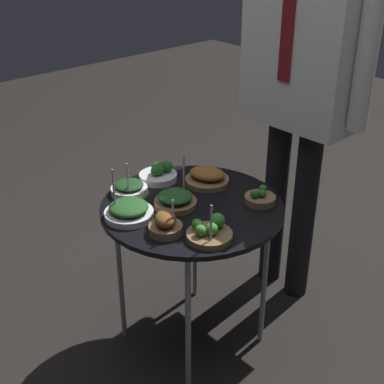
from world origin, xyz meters
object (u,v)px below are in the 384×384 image
object	(u,v)px
bowl_roast_back_left	(165,225)
waiter_figure	(303,67)
bowl_spinach_far_rim	(129,189)
bowl_roast_near_rim	(207,177)
bowl_broccoli_back_right	(159,173)
bowl_broccoli_front_right	(260,198)
bowl_broccoli_front_center	(210,232)
serving_cart	(192,215)
bowl_spinach_mid_left	(129,211)
bowl_spinach_front_left	(175,199)

from	to	relation	value
bowl_roast_back_left	waiter_figure	bearing A→B (deg)	95.08
bowl_spinach_far_rim	bowl_roast_near_rim	distance (m)	0.30
bowl_spinach_far_rim	bowl_broccoli_back_right	xyz separation A→B (m)	(-0.02, 0.15, 0.01)
bowl_broccoli_front_right	waiter_figure	world-z (taller)	waiter_figure
bowl_broccoli_front_right	bowl_broccoli_back_right	bearing A→B (deg)	-158.69
bowl_spinach_far_rim	bowl_roast_back_left	size ratio (longest dim) A/B	1.07
bowl_broccoli_front_center	bowl_broccoli_back_right	size ratio (longest dim) A/B	1.01
bowl_broccoli_front_right	bowl_broccoli_front_center	world-z (taller)	bowl_broccoli_front_center
serving_cart	bowl_roast_back_left	distance (m)	0.22
bowl_spinach_mid_left	bowl_spinach_front_left	bearing A→B (deg)	74.79
serving_cart	waiter_figure	xyz separation A→B (m)	(0.02, 0.55, 0.44)
bowl_spinach_front_left	bowl_spinach_far_rim	distance (m)	0.19
serving_cart	bowl_broccoli_front_right	distance (m)	0.25
serving_cart	bowl_broccoli_front_center	world-z (taller)	bowl_broccoli_front_center
bowl_roast_near_rim	bowl_spinach_mid_left	world-z (taller)	bowl_spinach_mid_left
bowl_spinach_front_left	bowl_spinach_mid_left	world-z (taller)	bowl_spinach_front_left
bowl_broccoli_front_right	bowl_roast_back_left	size ratio (longest dim) A/B	0.84
bowl_spinach_far_rim	bowl_roast_near_rim	size ratio (longest dim) A/B	0.84
bowl_spinach_mid_left	bowl_roast_back_left	xyz separation A→B (m)	(0.16, 0.03, 0.01)
serving_cart	bowl_roast_back_left	bearing A→B (deg)	-66.35
bowl_broccoli_back_right	waiter_figure	distance (m)	0.68
bowl_broccoli_front_right	bowl_broccoli_front_center	xyz separation A→B (m)	(0.05, -0.29, 0.00)
serving_cart	bowl_broccoli_front_right	world-z (taller)	bowl_broccoli_front_right
bowl_spinach_front_left	bowl_broccoli_front_right	bearing A→B (deg)	52.05
bowl_broccoli_front_right	bowl_spinach_mid_left	distance (m)	0.47
bowl_spinach_front_left	bowl_roast_near_rim	bearing A→B (deg)	104.34
bowl_broccoli_back_right	bowl_broccoli_front_center	bearing A→B (deg)	-18.28
bowl_spinach_front_left	bowl_roast_near_rim	xyz separation A→B (m)	(-0.05, 0.20, 0.00)
bowl_spinach_far_rim	bowl_broccoli_back_right	bearing A→B (deg)	96.42
bowl_broccoli_front_center	bowl_broccoli_back_right	distance (m)	0.45
bowl_spinach_front_left	bowl_spinach_far_rim	world-z (taller)	bowl_spinach_front_left
bowl_broccoli_front_center	bowl_broccoli_front_right	bearing A→B (deg)	98.93
bowl_spinach_front_left	bowl_spinach_mid_left	distance (m)	0.17
bowl_roast_near_rim	bowl_broccoli_back_right	bearing A→B (deg)	-141.52
bowl_broccoli_front_center	bowl_roast_back_left	world-z (taller)	bowl_broccoli_front_center
bowl_broccoli_front_center	bowl_broccoli_back_right	xyz separation A→B (m)	(-0.43, 0.14, 0.00)
bowl_spinach_front_left	bowl_spinach_far_rim	bearing A→B (deg)	-159.66
bowl_broccoli_front_center	bowl_roast_near_rim	xyz separation A→B (m)	(-0.28, 0.26, 0.00)
serving_cart	waiter_figure	distance (m)	0.71
waiter_figure	bowl_broccoli_front_right	bearing A→B (deg)	-69.63
bowl_spinach_front_left	bowl_spinach_far_rim	size ratio (longest dim) A/B	1.29
bowl_broccoli_front_right	bowl_roast_back_left	xyz separation A→B (m)	(-0.07, -0.38, 0.01)
bowl_roast_near_rim	bowl_spinach_mid_left	distance (m)	0.37
bowl_broccoli_front_center	bowl_spinach_front_left	xyz separation A→B (m)	(-0.23, 0.06, 0.00)
serving_cart	bowl_spinach_mid_left	xyz separation A→B (m)	(-0.08, -0.22, 0.07)
serving_cart	bowl_spinach_far_rim	size ratio (longest dim) A/B	4.65
waiter_figure	bowl_spinach_mid_left	bearing A→B (deg)	-97.08
bowl_spinach_far_rim	bowl_spinach_mid_left	xyz separation A→B (m)	(0.14, -0.10, 0.00)
bowl_spinach_front_left	bowl_roast_near_rim	world-z (taller)	bowl_spinach_front_left
bowl_broccoli_front_right	bowl_roast_near_rim	xyz separation A→B (m)	(-0.24, -0.03, 0.01)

